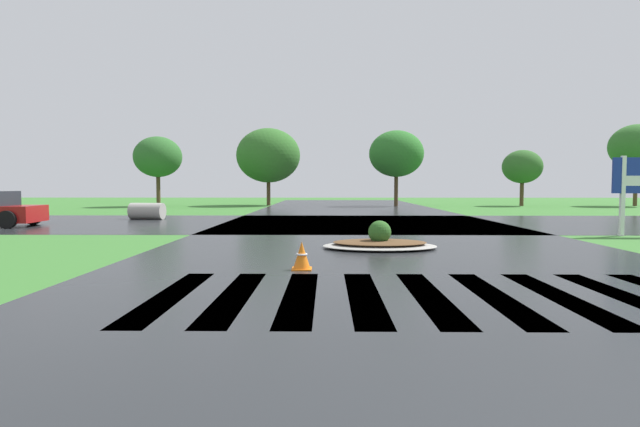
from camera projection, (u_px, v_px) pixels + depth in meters
asphalt_roadway at (387, 250)px, 12.23m from camera, size 11.25×80.00×0.01m
asphalt_cross_road at (362, 223)px, 20.84m from camera, size 90.00×10.12×0.01m
crosswalk_stripes at (429, 296)px, 7.15m from camera, size 7.65×3.53×0.01m
median_island at (380, 243)px, 12.52m from camera, size 2.78×1.81×0.68m
drainage_pipe_stack at (147, 211)px, 23.07m from camera, size 1.58×0.91×0.74m
traffic_cone at (302, 256)px, 9.38m from camera, size 0.36×0.36×0.51m
background_treeline at (373, 155)px, 37.70m from camera, size 38.18×6.05×5.94m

